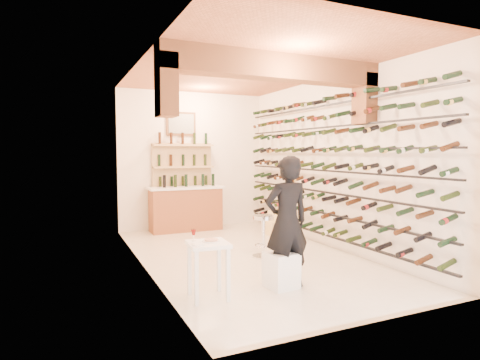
% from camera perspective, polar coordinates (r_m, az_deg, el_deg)
% --- Properties ---
extents(ground, '(6.00, 6.00, 0.00)m').
position_cam_1_polar(ground, '(7.07, 1.02, -10.73)').
color(ground, silver).
rests_on(ground, ground).
extents(room_shell, '(3.52, 6.02, 3.21)m').
position_cam_1_polar(room_shell, '(6.62, 2.02, 7.93)').
color(room_shell, white).
rests_on(room_shell, ground).
extents(wine_rack, '(0.32, 5.70, 2.56)m').
position_cam_1_polar(wine_rack, '(7.62, 11.50, 2.05)').
color(wine_rack, black).
rests_on(wine_rack, ground).
extents(back_counter, '(1.70, 0.62, 1.29)m').
position_cam_1_polar(back_counter, '(9.29, -7.69, -3.85)').
color(back_counter, '#98542F').
rests_on(back_counter, ground).
extents(back_shelving, '(1.40, 0.31, 2.73)m').
position_cam_1_polar(back_shelving, '(9.46, -8.14, 0.15)').
color(back_shelving, tan).
rests_on(back_shelving, ground).
extents(tasting_table, '(0.52, 0.52, 0.84)m').
position_cam_1_polar(tasting_table, '(5.01, -4.57, -10.18)').
color(tasting_table, white).
rests_on(tasting_table, ground).
extents(white_stool, '(0.41, 0.41, 0.47)m').
position_cam_1_polar(white_stool, '(5.49, 5.87, -12.56)').
color(white_stool, white).
rests_on(white_stool, ground).
extents(person, '(0.64, 0.42, 1.75)m').
position_cam_1_polar(person, '(5.37, 6.65, -5.93)').
color(person, black).
rests_on(person, ground).
extents(chrome_barstool, '(0.37, 0.37, 0.72)m').
position_cam_1_polar(chrome_barstool, '(6.92, 3.29, -7.50)').
color(chrome_barstool, silver).
rests_on(chrome_barstool, ground).
extents(crate_lower, '(0.53, 0.38, 0.31)m').
position_cam_1_polar(crate_lower, '(8.83, 5.55, -6.75)').
color(crate_lower, '#E9CF80').
rests_on(crate_lower, ground).
extents(crate_upper, '(0.48, 0.40, 0.24)m').
position_cam_1_polar(crate_upper, '(8.78, 5.56, -4.99)').
color(crate_upper, '#E9CF80').
rests_on(crate_upper, crate_lower).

